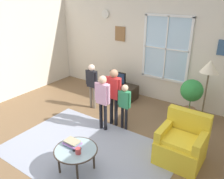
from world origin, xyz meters
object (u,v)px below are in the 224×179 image
at_px(person_pink_shirt, 103,97).
at_px(person_black_shirt, 92,81).
at_px(book_stack, 72,143).
at_px(tv_stand, 118,90).
at_px(floor_lamp, 208,76).
at_px(person_red_shirt, 114,91).
at_px(coffee_table, 76,151).
at_px(potted_plant_by_window, 191,93).
at_px(person_green_shirt, 125,102).
at_px(cup, 78,151).
at_px(television, 118,78).
at_px(armchair, 182,144).
at_px(remote_near_books, 77,149).

relative_size(person_pink_shirt, person_black_shirt, 1.06).
bearing_deg(book_stack, tv_stand, 109.14).
bearing_deg(floor_lamp, person_red_shirt, -168.40).
bearing_deg(floor_lamp, book_stack, -129.30).
bearing_deg(book_stack, coffee_table, -22.32).
xyz_separation_m(book_stack, person_red_shirt, (-0.22, 1.54, 0.34)).
relative_size(person_red_shirt, potted_plant_by_window, 1.37).
relative_size(person_green_shirt, potted_plant_by_window, 1.08).
relative_size(cup, person_green_shirt, 0.09).
distance_m(television, person_red_shirt, 1.55).
distance_m(person_black_shirt, potted_plant_by_window, 2.39).
bearing_deg(person_black_shirt, person_red_shirt, -21.91).
bearing_deg(floor_lamp, person_black_shirt, 179.95).
bearing_deg(floor_lamp, coffee_table, -126.32).
height_order(television, armchair, armchair).
relative_size(television, person_green_shirt, 0.48).
height_order(tv_stand, cup, cup).
relative_size(cup, floor_lamp, 0.06).
relative_size(person_red_shirt, person_black_shirt, 1.12).
xyz_separation_m(cup, person_red_shirt, (-0.44, 1.64, 0.34)).
bearing_deg(cup, person_green_shirt, 95.50).
bearing_deg(television, book_stack, -70.84).
relative_size(person_pink_shirt, floor_lamp, 0.73).
distance_m(tv_stand, remote_near_books, 3.14).
height_order(tv_stand, remote_near_books, remote_near_books).
bearing_deg(floor_lamp, television, 159.39).
bearing_deg(person_black_shirt, armchair, -14.78).
distance_m(cup, potted_plant_by_window, 3.04).
bearing_deg(book_stack, television, 109.16).
relative_size(remote_near_books, person_red_shirt, 0.11).
distance_m(person_red_shirt, person_green_shirt, 0.34).
bearing_deg(person_red_shirt, armchair, -10.64).
bearing_deg(potted_plant_by_window, book_stack, -110.86).
distance_m(television, person_black_shirt, 0.98).
xyz_separation_m(cup, remote_near_books, (-0.08, 0.06, -0.04)).
relative_size(person_black_shirt, potted_plant_by_window, 1.22).
distance_m(tv_stand, person_pink_shirt, 1.86).
bearing_deg(person_pink_shirt, television, 113.39).
height_order(tv_stand, person_red_shirt, person_red_shirt).
relative_size(tv_stand, coffee_table, 1.58).
relative_size(person_red_shirt, person_green_shirt, 1.26).
bearing_deg(tv_stand, remote_near_books, -68.58).
distance_m(person_green_shirt, potted_plant_by_window, 1.64).
xyz_separation_m(person_pink_shirt, potted_plant_by_window, (1.37, 1.58, -0.15)).
bearing_deg(floor_lamp, armchair, -99.58).
xyz_separation_m(armchair, floor_lamp, (0.11, 0.68, 1.10)).
distance_m(person_red_shirt, person_pink_shirt, 0.31).
bearing_deg(floor_lamp, remote_near_books, -125.86).
height_order(remote_near_books, floor_lamp, floor_lamp).
height_order(armchair, floor_lamp, floor_lamp).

